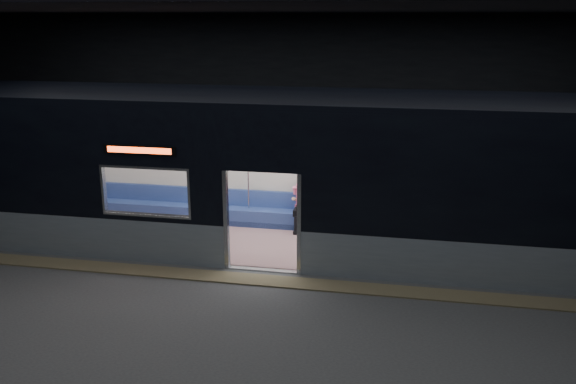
% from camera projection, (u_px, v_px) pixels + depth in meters
% --- Properties ---
extents(station_floor, '(24.00, 14.00, 0.01)m').
position_uv_depth(station_floor, '(250.00, 293.00, 11.26)').
color(station_floor, '#47494C').
rests_on(station_floor, ground).
extents(station_envelope, '(24.00, 14.00, 5.00)m').
position_uv_depth(station_envelope, '(246.00, 94.00, 10.24)').
color(station_envelope, black).
rests_on(station_envelope, station_floor).
extents(tactile_strip, '(22.80, 0.50, 0.03)m').
position_uv_depth(tactile_strip, '(257.00, 280.00, 11.78)').
color(tactile_strip, '#8C7F59').
rests_on(tactile_strip, station_floor).
extents(metro_car, '(18.00, 3.04, 3.35)m').
position_uv_depth(metro_car, '(278.00, 164.00, 13.15)').
color(metro_car, '#919EAD').
rests_on(metro_car, station_floor).
extents(passenger, '(0.38, 0.66, 1.33)m').
position_uv_depth(passenger, '(303.00, 199.00, 14.32)').
color(passenger, black).
rests_on(passenger, metro_car).
extents(handbag, '(0.29, 0.27, 0.12)m').
position_uv_depth(handbag, '(302.00, 207.00, 14.14)').
color(handbag, black).
rests_on(handbag, passenger).
extents(transit_map, '(1.07, 0.03, 0.69)m').
position_uv_depth(transit_map, '(482.00, 175.00, 13.67)').
color(transit_map, white).
rests_on(transit_map, metro_car).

